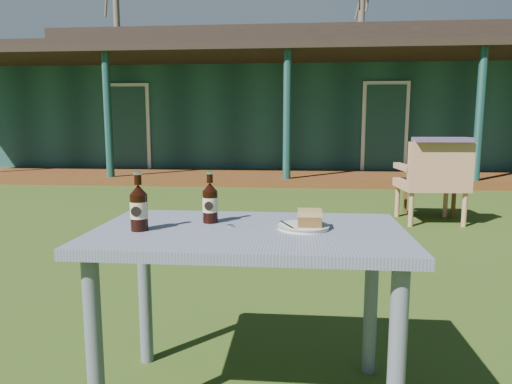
# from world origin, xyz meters

# --- Properties ---
(ground) EXTENTS (80.00, 80.00, 0.00)m
(ground) POSITION_xyz_m (0.00, 0.00, 0.00)
(ground) COLOR #334916
(pavilion) EXTENTS (15.80, 8.30, 3.45)m
(pavilion) POSITION_xyz_m (-0.00, 9.39, 1.61)
(pavilion) COLOR #173D39
(pavilion) RESTS_ON ground
(tree_left) EXTENTS (0.28, 0.28, 10.50)m
(tree_left) POSITION_xyz_m (-8.00, 17.50, 5.25)
(tree_left) COLOR brown
(tree_left) RESTS_ON ground
(tree_mid) EXTENTS (0.28, 0.28, 9.50)m
(tree_mid) POSITION_xyz_m (3.00, 18.50, 4.75)
(tree_mid) COLOR brown
(tree_mid) RESTS_ON ground
(cafe_table) EXTENTS (1.20, 0.70, 0.72)m
(cafe_table) POSITION_xyz_m (0.00, -1.60, 0.62)
(cafe_table) COLOR slate
(cafe_table) RESTS_ON ground
(plate) EXTENTS (0.20, 0.20, 0.01)m
(plate) POSITION_xyz_m (0.21, -1.58, 0.73)
(plate) COLOR silver
(plate) RESTS_ON cafe_table
(cake_slice) EXTENTS (0.09, 0.09, 0.06)m
(cake_slice) POSITION_xyz_m (0.23, -1.58, 0.77)
(cake_slice) COLOR brown
(cake_slice) RESTS_ON plate
(fork) EXTENTS (0.06, 0.13, 0.00)m
(fork) POSITION_xyz_m (0.14, -1.59, 0.74)
(fork) COLOR silver
(fork) RESTS_ON plate
(cola_bottle_near) EXTENTS (0.06, 0.06, 0.21)m
(cola_bottle_near) POSITION_xyz_m (-0.17, -1.50, 0.80)
(cola_bottle_near) COLOR black
(cola_bottle_near) RESTS_ON cafe_table
(cola_bottle_far) EXTENTS (0.07, 0.07, 0.22)m
(cola_bottle_far) POSITION_xyz_m (-0.41, -1.66, 0.81)
(cola_bottle_far) COLOR black
(cola_bottle_far) RESTS_ON cafe_table
(bottle_cap) EXTENTS (0.03, 0.03, 0.01)m
(bottle_cap) POSITION_xyz_m (-0.08, -1.57, 0.72)
(bottle_cap) COLOR silver
(bottle_cap) RESTS_ON cafe_table
(armchair_left) EXTENTS (0.73, 0.69, 0.93)m
(armchair_left) POSITION_xyz_m (1.72, 1.96, 0.53)
(armchair_left) COLOR tan
(armchair_left) RESTS_ON ground
(floral_throw) EXTENTS (0.60, 0.27, 0.05)m
(floral_throw) POSITION_xyz_m (1.74, 1.77, 0.96)
(floral_throw) COLOR #5E446B
(floral_throw) RESTS_ON armchair_left
(side_table) EXTENTS (0.60, 0.40, 0.40)m
(side_table) POSITION_xyz_m (1.82, 2.44, 0.34)
(side_table) COLOR #5E3316
(side_table) RESTS_ON ground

